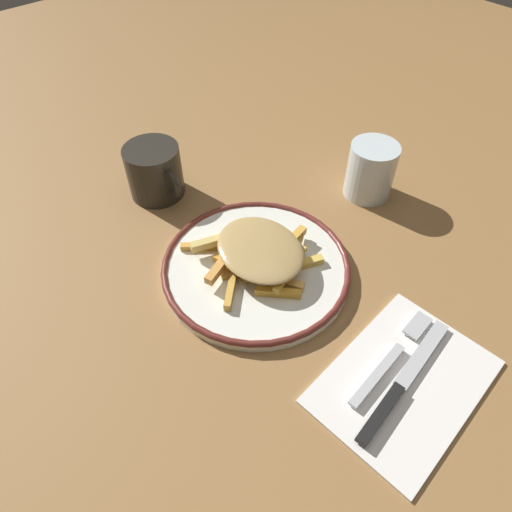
{
  "coord_description": "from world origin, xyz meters",
  "views": [
    {
      "loc": [
        0.34,
        -0.3,
        0.53
      ],
      "look_at": [
        0.0,
        0.0,
        0.03
      ],
      "focal_mm": 32.17,
      "sensor_mm": 36.0,
      "label": 1
    }
  ],
  "objects_px": {
    "fries_heap": "(259,254)",
    "fork": "(392,357)",
    "napkin": "(404,381)",
    "plate": "(256,267)",
    "water_glass": "(371,170)",
    "coffee_mug": "(155,172)",
    "knife": "(398,389)"
  },
  "relations": [
    {
      "from": "plate",
      "to": "coffee_mug",
      "type": "height_order",
      "value": "coffee_mug"
    },
    {
      "from": "fries_heap",
      "to": "fork",
      "type": "distance_m",
      "value": 0.23
    },
    {
      "from": "napkin",
      "to": "plate",
      "type": "bearing_deg",
      "value": -176.42
    },
    {
      "from": "knife",
      "to": "coffee_mug",
      "type": "height_order",
      "value": "coffee_mug"
    },
    {
      "from": "water_glass",
      "to": "napkin",
      "type": "bearing_deg",
      "value": -43.6
    },
    {
      "from": "plate",
      "to": "napkin",
      "type": "height_order",
      "value": "plate"
    },
    {
      "from": "plate",
      "to": "coffee_mug",
      "type": "distance_m",
      "value": 0.26
    },
    {
      "from": "knife",
      "to": "water_glass",
      "type": "relative_size",
      "value": 2.17
    },
    {
      "from": "plate",
      "to": "coffee_mug",
      "type": "bearing_deg",
      "value": -178.52
    },
    {
      "from": "fries_heap",
      "to": "knife",
      "type": "height_order",
      "value": "fries_heap"
    },
    {
      "from": "fork",
      "to": "knife",
      "type": "distance_m",
      "value": 0.04
    },
    {
      "from": "fries_heap",
      "to": "water_glass",
      "type": "bearing_deg",
      "value": 92.04
    },
    {
      "from": "fork",
      "to": "coffee_mug",
      "type": "height_order",
      "value": "coffee_mug"
    },
    {
      "from": "plate",
      "to": "coffee_mug",
      "type": "xyz_separation_m",
      "value": [
        -0.25,
        -0.01,
        0.04
      ]
    },
    {
      "from": "fries_heap",
      "to": "knife",
      "type": "relative_size",
      "value": 0.93
    },
    {
      "from": "plate",
      "to": "water_glass",
      "type": "bearing_deg",
      "value": 91.65
    },
    {
      "from": "knife",
      "to": "coffee_mug",
      "type": "xyz_separation_m",
      "value": [
        -0.52,
        -0.0,
        0.03
      ]
    },
    {
      "from": "napkin",
      "to": "fork",
      "type": "bearing_deg",
      "value": 157.39
    },
    {
      "from": "fries_heap",
      "to": "water_glass",
      "type": "xyz_separation_m",
      "value": [
        -0.01,
        0.27,
        0.01
      ]
    },
    {
      "from": "fries_heap",
      "to": "napkin",
      "type": "height_order",
      "value": "fries_heap"
    },
    {
      "from": "fork",
      "to": "knife",
      "type": "height_order",
      "value": "knife"
    },
    {
      "from": "fork",
      "to": "water_glass",
      "type": "height_order",
      "value": "water_glass"
    },
    {
      "from": "water_glass",
      "to": "fries_heap",
      "type": "bearing_deg",
      "value": -87.96
    },
    {
      "from": "fries_heap",
      "to": "coffee_mug",
      "type": "relative_size",
      "value": 1.58
    },
    {
      "from": "coffee_mug",
      "to": "napkin",
      "type": "bearing_deg",
      "value": 2.54
    },
    {
      "from": "knife",
      "to": "water_glass",
      "type": "xyz_separation_m",
      "value": [
        -0.27,
        0.27,
        0.04
      ]
    },
    {
      "from": "napkin",
      "to": "fork",
      "type": "relative_size",
      "value": 1.28
    },
    {
      "from": "plate",
      "to": "water_glass",
      "type": "height_order",
      "value": "water_glass"
    },
    {
      "from": "plate",
      "to": "fries_heap",
      "type": "xyz_separation_m",
      "value": [
        0.0,
        0.0,
        0.03
      ]
    },
    {
      "from": "napkin",
      "to": "knife",
      "type": "distance_m",
      "value": 0.02
    },
    {
      "from": "fries_heap",
      "to": "coffee_mug",
      "type": "bearing_deg",
      "value": -177.43
    },
    {
      "from": "fries_heap",
      "to": "fork",
      "type": "relative_size",
      "value": 1.1
    }
  ]
}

